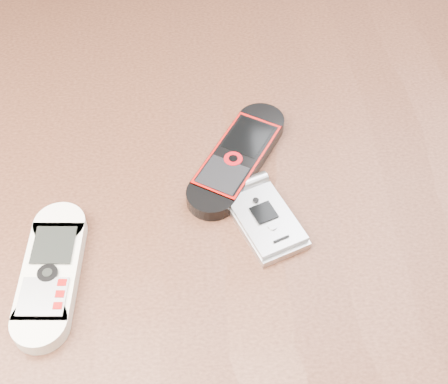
{
  "coord_description": "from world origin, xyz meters",
  "views": [
    {
      "loc": [
        -0.02,
        -0.37,
        1.22
      ],
      "look_at": [
        0.01,
        0.0,
        0.76
      ],
      "focal_mm": 50.0,
      "sensor_mm": 36.0,
      "label": 1
    }
  ],
  "objects_px": {
    "table": "(219,259)",
    "motorola_razr": "(265,219)",
    "nokia_white": "(51,273)",
    "nokia_black_red": "(237,158)"
  },
  "relations": [
    {
      "from": "nokia_white",
      "to": "motorola_razr",
      "type": "relative_size",
      "value": 1.5
    },
    {
      "from": "nokia_white",
      "to": "motorola_razr",
      "type": "bearing_deg",
      "value": 17.49
    },
    {
      "from": "table",
      "to": "motorola_razr",
      "type": "distance_m",
      "value": 0.12
    },
    {
      "from": "nokia_white",
      "to": "nokia_black_red",
      "type": "bearing_deg",
      "value": 39.6
    },
    {
      "from": "nokia_black_red",
      "to": "motorola_razr",
      "type": "xyz_separation_m",
      "value": [
        0.02,
        -0.08,
        -0.0
      ]
    },
    {
      "from": "nokia_white",
      "to": "nokia_black_red",
      "type": "xyz_separation_m",
      "value": [
        0.17,
        0.12,
        -0.0
      ]
    },
    {
      "from": "table",
      "to": "motorola_razr",
      "type": "height_order",
      "value": "motorola_razr"
    },
    {
      "from": "table",
      "to": "motorola_razr",
      "type": "xyz_separation_m",
      "value": [
        0.04,
        -0.03,
        0.11
      ]
    },
    {
      "from": "table",
      "to": "motorola_razr",
      "type": "bearing_deg",
      "value": -37.93
    },
    {
      "from": "table",
      "to": "motorola_razr",
      "type": "relative_size",
      "value": 12.42
    }
  ]
}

